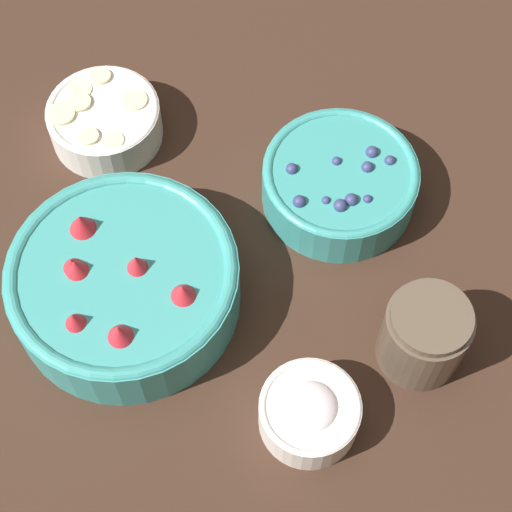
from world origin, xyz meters
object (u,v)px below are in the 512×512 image
jar_chocolate (424,336)px  bowl_blueberries (340,181)px  bowl_strawberries (124,282)px  bowl_bananas (104,119)px  bowl_cream (310,412)px

jar_chocolate → bowl_blueberries: bearing=31.3°
bowl_strawberries → bowl_bananas: bowl_strawberries is taller
bowl_blueberries → bowl_bananas: bearing=81.8°
bowl_blueberries → bowl_cream: bearing=-178.8°
bowl_blueberries → jar_chocolate: size_ratio=1.89×
bowl_strawberries → bowl_blueberries: (0.18, -0.21, -0.01)m
bowl_bananas → bowl_cream: bowl_cream is taller
bowl_bananas → jar_chocolate: 0.47m
jar_chocolate → bowl_strawberries: bearing=88.8°
bowl_blueberries → bowl_bananas: bowl_blueberries is taller
bowl_bananas → bowl_cream: (-0.33, -0.30, -0.00)m
bowl_cream → jar_chocolate: (0.10, -0.11, 0.01)m
bowl_strawberries → bowl_blueberries: 0.28m
bowl_blueberries → bowl_cream: (-0.28, -0.01, -0.00)m
bowl_strawberries → bowl_bananas: 0.24m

